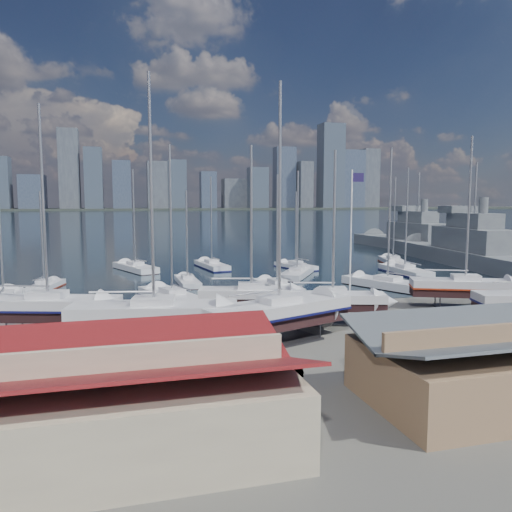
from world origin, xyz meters
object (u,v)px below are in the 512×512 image
object	(u,v)px
naval_ship_east	(472,256)
car_a	(225,362)
naval_ship_west	(417,243)
flagpole	(352,233)
sailboat_cradle_0	(48,307)

from	to	relation	value
naval_ship_east	car_a	world-z (taller)	naval_ship_east
naval_ship_west	flagpole	world-z (taller)	naval_ship_west
naval_ship_west	car_a	world-z (taller)	naval_ship_west
naval_ship_east	naval_ship_west	bearing A→B (deg)	-5.81
car_a	flagpole	world-z (taller)	flagpole
car_a	flagpole	distance (m)	18.92
car_a	naval_ship_west	bearing A→B (deg)	64.99
car_a	sailboat_cradle_0	bearing A→B (deg)	147.92
sailboat_cradle_0	car_a	distance (m)	17.16
naval_ship_east	car_a	xyz separation A→B (m)	(-48.91, -39.37, -0.86)
naval_ship_west	sailboat_cradle_0	bearing A→B (deg)	126.16
car_a	naval_ship_east	bearing A→B (deg)	54.41
naval_ship_west	flagpole	size ratio (longest dim) A/B	3.28
naval_ship_east	naval_ship_west	size ratio (longest dim) A/B	1.09
naval_ship_east	naval_ship_west	xyz separation A→B (m)	(5.46, 24.10, -0.00)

